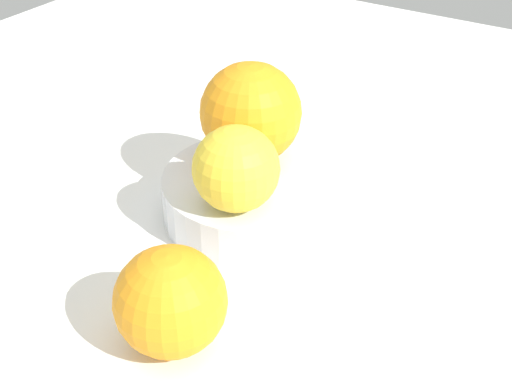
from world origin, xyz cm
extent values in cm
cube|color=white|center=(0.00, 0.00, -1.00)|extent=(110.00, 110.00, 2.00)
cylinder|color=silver|center=(0.00, 0.00, 0.33)|extent=(9.43, 9.43, 0.66)
cylinder|color=silver|center=(0.00, 0.00, 1.83)|extent=(15.21, 15.21, 3.66)
sphere|color=orange|center=(2.39, 2.01, 7.82)|extent=(8.31, 8.31, 8.31)
sphere|color=yellow|center=(-4.26, -0.96, 6.91)|extent=(6.50, 6.50, 6.50)
sphere|color=orange|center=(-15.30, -3.29, 3.63)|extent=(7.27, 7.27, 7.27)
camera|label=1|loc=(-40.42, -25.45, 33.50)|focal=49.31mm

